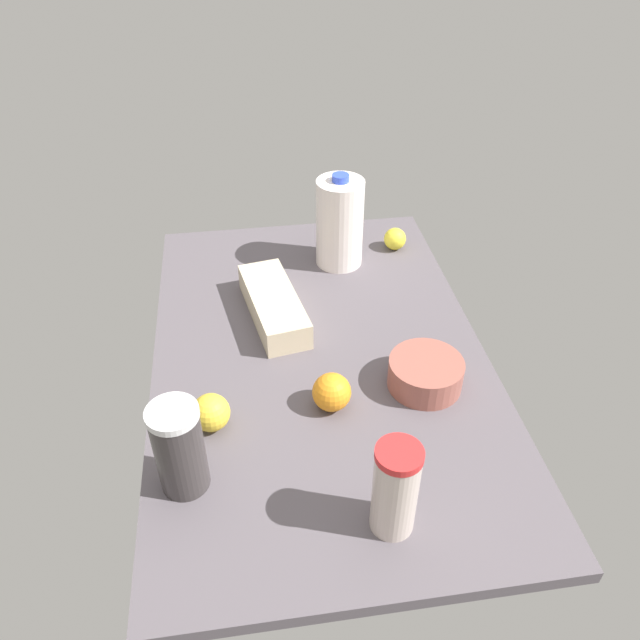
% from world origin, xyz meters
% --- Properties ---
extents(countertop, '(1.20, 0.76, 0.03)m').
position_xyz_m(countertop, '(0.00, 0.00, 0.01)').
color(countertop, '#564F56').
rests_on(countertop, ground).
extents(shaker_bottle, '(0.09, 0.09, 0.19)m').
position_xyz_m(shaker_bottle, '(0.32, -0.30, 0.13)').
color(shaker_bottle, '#383333').
rests_on(shaker_bottle, countertop).
extents(milk_jug, '(0.13, 0.13, 0.26)m').
position_xyz_m(milk_jug, '(-0.38, 0.11, 0.15)').
color(milk_jug, white).
rests_on(milk_jug, countertop).
extents(mixing_bowl, '(0.16, 0.16, 0.07)m').
position_xyz_m(mixing_bowl, '(0.13, 0.21, 0.06)').
color(mixing_bowl, '#9C5649').
rests_on(mixing_bowl, countertop).
extents(egg_carton, '(0.31, 0.16, 0.07)m').
position_xyz_m(egg_carton, '(-0.16, -0.09, 0.06)').
color(egg_carton, beige).
rests_on(egg_carton, countertop).
extents(tumbler_cup, '(0.08, 0.08, 0.19)m').
position_xyz_m(tumbler_cup, '(0.46, 0.06, 0.13)').
color(tumbler_cup, beige).
rests_on(tumbler_cup, countertop).
extents(lemon_beside_bowl, '(0.06, 0.06, 0.06)m').
position_xyz_m(lemon_beside_bowl, '(-0.42, 0.28, 0.06)').
color(lemon_beside_bowl, yellow).
rests_on(lemon_beside_bowl, countertop).
extents(orange_far_back, '(0.08, 0.08, 0.08)m').
position_xyz_m(orange_far_back, '(0.17, 0.00, 0.07)').
color(orange_far_back, orange).
rests_on(orange_far_back, countertop).
extents(lemon_near_front, '(0.08, 0.08, 0.08)m').
position_xyz_m(lemon_near_front, '(0.19, -0.25, 0.07)').
color(lemon_near_front, yellow).
rests_on(lemon_near_front, countertop).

